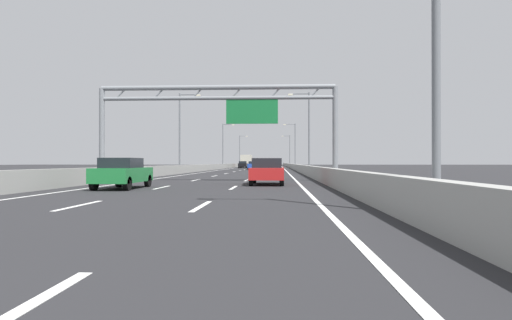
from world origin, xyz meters
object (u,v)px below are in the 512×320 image
(streetlamp_right_mid, at_px, (307,127))
(green_car, at_px, (122,173))
(streetlamp_right_far, at_px, (294,143))
(blue_car, at_px, (254,165))
(streetlamp_left_far, at_px, (224,143))
(box_truck, at_px, (247,161))
(red_car, at_px, (267,171))
(streetlamp_left_mid, at_px, (182,128))
(streetlamp_right_distant, at_px, (289,149))
(streetlamp_left_distant, at_px, (240,149))
(black_car, at_px, (243,165))
(sign_gantry, at_px, (222,108))

(streetlamp_right_mid, relative_size, green_car, 2.29)
(streetlamp_right_far, bearing_deg, blue_car, -112.80)
(streetlamp_left_far, bearing_deg, box_truck, 69.87)
(red_car, distance_m, box_truck, 78.54)
(red_car, xyz_separation_m, blue_car, (-3.53, 49.06, -0.02))
(streetlamp_left_mid, distance_m, streetlamp_left_far, 40.70)
(streetlamp_left_far, bearing_deg, green_car, -86.80)
(streetlamp_right_far, distance_m, streetlamp_right_distant, 40.70)
(streetlamp_left_mid, height_order, streetlamp_left_distant, same)
(streetlamp_left_distant, bearing_deg, green_car, -87.96)
(black_car, bearing_deg, streetlamp_right_mid, -75.27)
(sign_gantry, distance_m, red_car, 6.29)
(red_car, bearing_deg, streetlamp_left_distant, 95.75)
(streetlamp_right_mid, xyz_separation_m, streetlamp_left_distant, (-14.93, 81.41, 0.00))
(streetlamp_right_far, bearing_deg, streetlamp_left_far, 180.00)
(sign_gantry, bearing_deg, blue_car, 90.55)
(streetlamp_right_mid, relative_size, red_car, 2.23)
(streetlamp_right_distant, distance_m, black_car, 41.57)
(streetlamp_left_far, height_order, blue_car, streetlamp_left_far)
(streetlamp_right_far, relative_size, streetlamp_right_distant, 1.00)
(streetlamp_left_far, xyz_separation_m, blue_car, (7.33, -18.07, -4.65))
(red_car, relative_size, green_car, 1.03)
(streetlamp_right_distant, bearing_deg, streetlamp_left_mid, -100.39)
(streetlamp_left_far, xyz_separation_m, red_car, (10.86, -67.13, -4.63))
(streetlamp_left_mid, relative_size, box_truck, 1.22)
(streetlamp_right_distant, relative_size, green_car, 2.29)
(streetlamp_left_far, height_order, black_car, streetlamp_left_far)
(red_car, bearing_deg, box_truck, 94.96)
(streetlamp_right_distant, bearing_deg, sign_gantry, -93.93)
(box_truck, bearing_deg, streetlamp_left_far, -110.13)
(sign_gantry, bearing_deg, black_car, 93.36)
(sign_gantry, relative_size, red_car, 3.71)
(streetlamp_left_distant, relative_size, black_car, 2.17)
(black_car, bearing_deg, streetlamp_right_distant, 74.66)
(streetlamp_left_far, relative_size, streetlamp_left_distant, 1.00)
(streetlamp_right_mid, distance_m, streetlamp_left_far, 43.35)
(streetlamp_right_distant, bearing_deg, streetlamp_left_far, -110.14)
(black_car, relative_size, box_truck, 0.56)
(streetlamp_right_mid, xyz_separation_m, red_car, (-4.07, -26.42, -4.63))
(streetlamp_left_mid, relative_size, streetlamp_left_far, 1.00)
(streetlamp_left_far, bearing_deg, streetlamp_left_mid, -90.00)
(streetlamp_left_far, height_order, streetlamp_right_far, same)
(black_car, height_order, green_car, black_car)
(streetlamp_right_mid, height_order, blue_car, streetlamp_right_mid)
(streetlamp_right_mid, relative_size, streetlamp_right_distant, 1.00)
(streetlamp_left_mid, relative_size, red_car, 2.23)
(streetlamp_left_far, height_order, streetlamp_left_distant, same)
(streetlamp_right_far, height_order, green_car, streetlamp_right_far)
(sign_gantry, xyz_separation_m, streetlamp_left_distant, (-7.77, 104.15, 0.57))
(sign_gantry, height_order, box_truck, sign_gantry)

